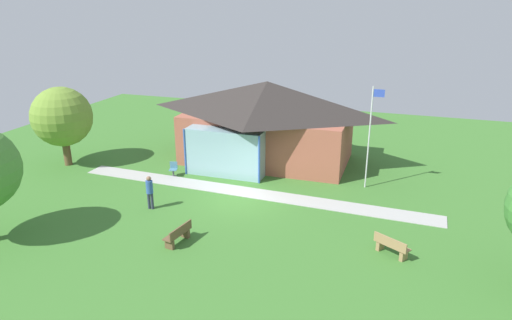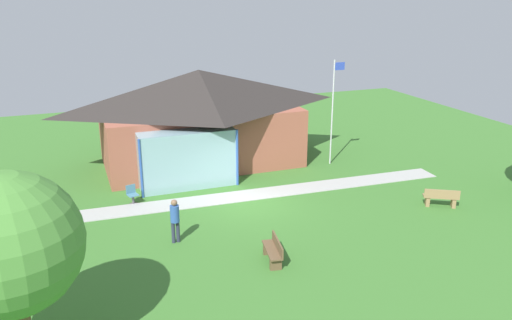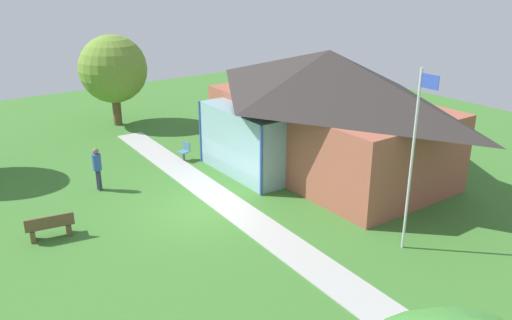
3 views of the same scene
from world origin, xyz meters
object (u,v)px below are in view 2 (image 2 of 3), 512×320
bench_lawn_far_right (441,198)px  pavilion (199,116)px  patio_chair_west (132,195)px  visitor_strolling_lawn (175,218)px  tree_lawn_corner (8,245)px  bench_front_center (274,251)px  flagpole (333,108)px

bench_lawn_far_right → pavilion: bearing=161.5°
patio_chair_west → visitor_strolling_lawn: bearing=87.6°
visitor_strolling_lawn → patio_chair_west: bearing=-79.6°
bench_lawn_far_right → tree_lawn_corner: (-16.64, -4.26, 2.89)m
pavilion → visitor_strolling_lawn: 9.45m
bench_front_center → bench_lawn_far_right: size_ratio=1.02×
visitor_strolling_lawn → tree_lawn_corner: tree_lawn_corner is taller
visitor_strolling_lawn → tree_lawn_corner: bearing=42.2°
pavilion → bench_lawn_far_right: size_ratio=7.39×
bench_lawn_far_right → tree_lawn_corner: bearing=-135.5°
pavilion → visitor_strolling_lawn: size_ratio=6.45×
pavilion → flagpole: (6.67, -2.53, 0.46)m
flagpole → patio_chair_west: bearing=-170.4°
pavilion → bench_lawn_far_right: bearing=-48.6°
flagpole → tree_lawn_corner: flagpole is taller
flagpole → tree_lawn_corner: size_ratio=1.11×
visitor_strolling_lawn → bench_front_center: bearing=134.9°
tree_lawn_corner → patio_chair_west: bearing=67.0°
pavilion → bench_lawn_far_right: 12.85m
tree_lawn_corner → visitor_strolling_lawn: bearing=45.2°
pavilion → flagpole: bearing=-20.8°
pavilion → flagpole: size_ratio=1.98×
tree_lawn_corner → pavilion: bearing=59.0°
pavilion → bench_front_center: 11.58m
pavilion → tree_lawn_corner: bearing=-121.0°
flagpole → bench_lawn_far_right: size_ratio=3.73×
bench_front_center → visitor_strolling_lawn: bearing=57.4°
pavilion → bench_front_center: size_ratio=7.23×
patio_chair_west → pavilion: bearing=-150.2°
visitor_strolling_lawn → flagpole: bearing=-151.0°
bench_lawn_far_right → patio_chair_west: 13.65m
bench_front_center → bench_lawn_far_right: bearing=-68.3°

